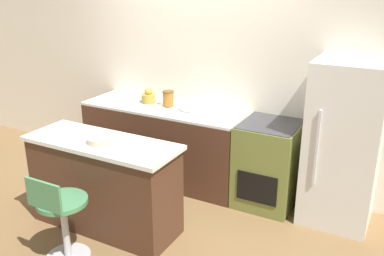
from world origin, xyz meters
TOP-DOWN VIEW (x-y plane):
  - ground_plane at (0.00, 0.00)m, footprint 14.00×14.00m
  - wall_back at (0.00, 0.70)m, footprint 8.00×0.06m
  - back_counter at (-0.30, 0.35)m, footprint 1.97×0.65m
  - kitchen_island at (-0.24, -0.86)m, footprint 1.52×0.57m
  - oven_range at (1.01, 0.34)m, footprint 0.61×0.66m
  - refrigerator at (1.74, 0.36)m, footprint 0.67×0.65m
  - stool_chair at (-0.21, -1.47)m, footprint 0.43×0.43m
  - kettle at (-0.54, 0.38)m, footprint 0.17×0.17m
  - mixing_bowl at (0.04, 0.38)m, footprint 0.24×0.24m
  - canister_jar at (-0.26, 0.38)m, footprint 0.14×0.14m
  - fruit_bowl at (-0.22, -0.90)m, footprint 0.23×0.23m

SIDE VIEW (x-z plane):
  - ground_plane at x=0.00m, z-range 0.00..0.00m
  - stool_chair at x=-0.21m, z-range 0.00..0.84m
  - back_counter at x=-0.30m, z-range 0.00..0.92m
  - kitchen_island at x=-0.24m, z-range 0.00..0.91m
  - oven_range at x=1.01m, z-range 0.00..0.92m
  - refrigerator at x=1.74m, z-range 0.00..1.64m
  - fruit_bowl at x=-0.22m, z-range 0.91..0.96m
  - mixing_bowl at x=0.04m, z-range 0.92..0.99m
  - kettle at x=-0.54m, z-range 0.90..1.08m
  - canister_jar at x=-0.26m, z-range 0.92..1.10m
  - wall_back at x=0.00m, z-range 0.00..2.60m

